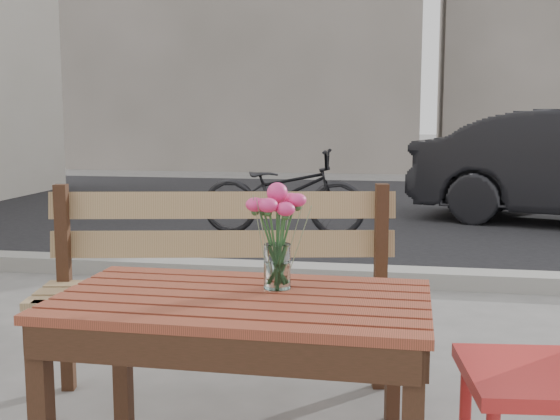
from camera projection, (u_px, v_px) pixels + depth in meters
name	position (u px, v px, depth m)	size (l,w,h in m)	color
street	(333.00, 232.00, 7.31)	(30.00, 8.12, 0.12)	black
backdrop_buildings	(384.00, 9.00, 15.89)	(15.50, 4.00, 8.00)	gray
main_table	(242.00, 332.00, 2.17)	(1.15, 0.68, 0.70)	brown
main_bench	(222.00, 268.00, 3.07)	(1.62, 0.75, 0.97)	#96774E
main_vase	(277.00, 223.00, 2.22)	(0.18, 0.18, 0.34)	white
bicycle	(283.00, 192.00, 7.24)	(0.59, 1.70, 0.89)	black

